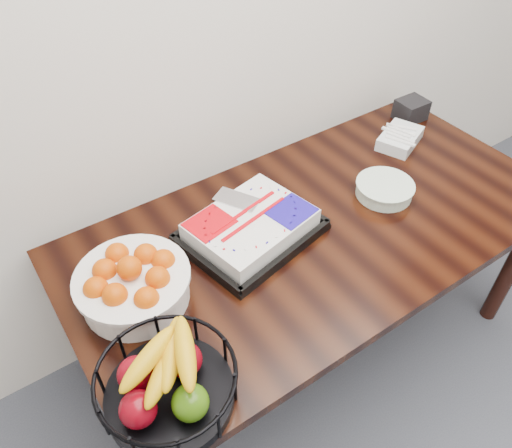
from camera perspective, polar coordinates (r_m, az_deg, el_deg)
table at (r=1.84m, az=7.10°, el=-1.85°), size 1.80×0.90×0.75m
cake_tray at (r=1.69m, az=-0.58°, el=-0.35°), size 0.50×0.43×0.09m
tangerine_bowl at (r=1.51m, az=-13.99°, el=-6.01°), size 0.34×0.34×0.22m
fruit_basket at (r=1.32m, az=-10.10°, el=-17.43°), size 0.35×0.35×0.19m
plate_stack at (r=1.93m, az=14.46°, el=3.87°), size 0.22×0.22×0.05m
fork_bag at (r=2.22m, az=16.13°, el=9.44°), size 0.24×0.21×0.06m
napkin_box at (r=2.40m, az=17.30°, el=12.37°), size 0.13×0.11×0.09m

